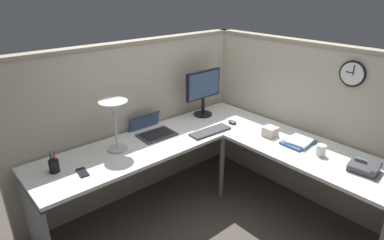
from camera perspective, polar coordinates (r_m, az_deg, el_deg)
ground_plane at (r=3.34m, az=5.06°, el=-15.45°), size 6.80×6.80×0.00m
cubicle_wall_back at (r=3.34m, az=-9.71°, el=0.02°), size 2.57×0.12×1.58m
cubicle_wall_right at (r=3.43m, az=18.94°, el=-0.26°), size 0.12×2.37×1.58m
desk at (r=2.87m, az=4.14°, el=-7.17°), size 2.35×2.15×0.73m
monitor at (r=3.48m, az=2.00°, el=5.35°), size 0.46×0.20×0.50m
laptop at (r=3.18m, az=-7.17°, el=-1.74°), size 0.35×0.39×0.22m
keyboard at (r=3.16m, az=3.21°, el=-1.99°), size 0.44×0.16×0.02m
computer_mouse at (r=3.38m, az=7.06°, el=-0.37°), size 0.06×0.10×0.03m
desk_lamp_dome at (r=2.77m, az=-13.50°, el=1.63°), size 0.24×0.24×0.44m
pen_cup at (r=2.71m, az=-22.98°, el=-7.37°), size 0.08×0.08×0.18m
cell_phone at (r=2.65m, az=-18.62°, el=-8.67°), size 0.09×0.15×0.01m
office_phone at (r=2.84m, az=28.00°, el=-7.27°), size 0.21×0.23×0.11m
book_stack at (r=3.09m, az=18.18°, el=-3.57°), size 0.30×0.23×0.04m
coffee_mug at (r=2.93m, az=21.62°, el=-4.96°), size 0.08×0.08×0.10m
tissue_box at (r=3.16m, az=13.52°, el=-1.98°), size 0.12×0.12×0.09m
wall_clock at (r=3.05m, az=26.29°, el=7.29°), size 0.04×0.22×0.22m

